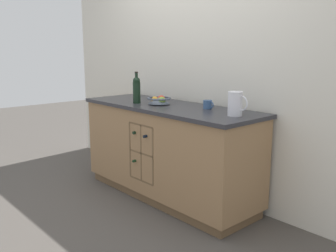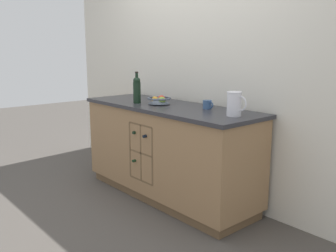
{
  "view_description": "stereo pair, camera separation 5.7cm",
  "coord_description": "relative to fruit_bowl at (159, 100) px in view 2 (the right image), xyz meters",
  "views": [
    {
      "loc": [
        2.65,
        -2.37,
        1.46
      ],
      "look_at": [
        0.0,
        0.0,
        0.72
      ],
      "focal_mm": 40.0,
      "sensor_mm": 36.0,
      "label": 1
    },
    {
      "loc": [
        2.69,
        -2.33,
        1.46
      ],
      "look_at": [
        0.0,
        0.0,
        0.72
      ],
      "focal_mm": 40.0,
      "sensor_mm": 36.0,
      "label": 2
    }
  ],
  "objects": [
    {
      "name": "back_wall",
      "position": [
        0.1,
        0.41,
        0.31
      ],
      "size": [
        4.4,
        0.06,
        2.55
      ],
      "primitive_type": "cube",
      "color": "silver",
      "rests_on": "ground_plane"
    },
    {
      "name": "ground_plane",
      "position": [
        0.1,
        0.02,
        -0.97
      ],
      "size": [
        14.0,
        14.0,
        0.0
      ],
      "primitive_type": "plane",
      "color": "#4C4742"
    },
    {
      "name": "standing_wine_bottle",
      "position": [
        -0.21,
        -0.11,
        0.1
      ],
      "size": [
        0.08,
        0.08,
        0.31
      ],
      "color": "black",
      "rests_on": "kitchen_island"
    },
    {
      "name": "white_pitcher",
      "position": [
        0.89,
        0.05,
        0.06
      ],
      "size": [
        0.18,
        0.12,
        0.2
      ],
      "color": "white",
      "rests_on": "kitchen_island"
    },
    {
      "name": "kitchen_island",
      "position": [
        0.1,
        0.02,
        -0.5
      ],
      "size": [
        1.97,
        0.68,
        0.93
      ],
      "color": "brown",
      "rests_on": "ground_plane"
    },
    {
      "name": "ceramic_mug",
      "position": [
        0.5,
        0.15,
        -0.0
      ],
      "size": [
        0.11,
        0.08,
        0.08
      ],
      "color": "#385684",
      "rests_on": "kitchen_island"
    },
    {
      "name": "fruit_bowl",
      "position": [
        0.0,
        0.0,
        0.0
      ],
      "size": [
        0.23,
        0.23,
        0.08
      ],
      "color": "#4C5666",
      "rests_on": "kitchen_island"
    }
  ]
}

